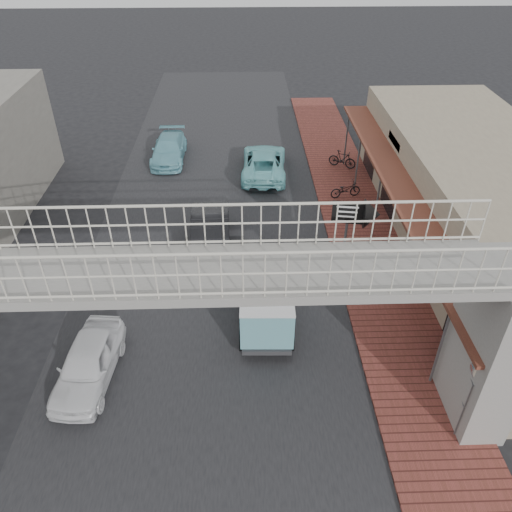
{
  "coord_description": "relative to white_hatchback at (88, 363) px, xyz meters",
  "views": [
    {
      "loc": [
        1.32,
        -12.82,
        11.98
      ],
      "look_at": [
        1.77,
        1.23,
        1.8
      ],
      "focal_mm": 35.0,
      "sensor_mm": 36.0,
      "label": 1
    }
  ],
  "objects": [
    {
      "name": "dark_sedan",
      "position": [
        3.38,
        6.74,
        0.1
      ],
      "size": [
        1.67,
        4.48,
        1.46
      ],
      "primitive_type": "imported",
      "rotation": [
        0.0,
        0.0,
        0.03
      ],
      "color": "black",
      "rests_on": "ground"
    },
    {
      "name": "sidewalk",
      "position": [
        9.88,
        5.46,
        -0.58
      ],
      "size": [
        3.0,
        40.0,
        0.1
      ],
      "primitive_type": "cube",
      "color": "brown",
      "rests_on": "ground"
    },
    {
      "name": "white_hatchback",
      "position": [
        0.0,
        0.0,
        0.0
      ],
      "size": [
        1.81,
        3.82,
        1.26
      ],
      "primitive_type": "imported",
      "rotation": [
        0.0,
        0.0,
        -0.09
      ],
      "color": "white",
      "rests_on": "ground"
    },
    {
      "name": "street_clock",
      "position": [
        10.64,
        -2.2,
        1.69
      ],
      "size": [
        0.68,
        0.6,
        2.67
      ],
      "rotation": [
        0.0,
        0.0,
        -0.18
      ],
      "color": "#59595B",
      "rests_on": "sidewalk"
    },
    {
      "name": "shophouse_row",
      "position": [
        14.35,
        6.46,
        1.38
      ],
      "size": [
        7.2,
        18.0,
        4.0
      ],
      "color": "gray",
      "rests_on": "ground"
    },
    {
      "name": "road_strip",
      "position": [
        3.38,
        2.46,
        -0.62
      ],
      "size": [
        10.0,
        60.0,
        0.01
      ],
      "primitive_type": "cube",
      "color": "black",
      "rests_on": "ground"
    },
    {
      "name": "motorcycle_far",
      "position": [
        10.11,
        14.09,
        -0.08
      ],
      "size": [
        1.53,
        1.11,
        0.91
      ],
      "primitive_type": "imported",
      "rotation": [
        0.0,
        0.0,
        1.06
      ],
      "color": "black",
      "rests_on": "sidewalk"
    },
    {
      "name": "angkot_far",
      "position": [
        0.71,
        15.54,
        -0.02
      ],
      "size": [
        1.75,
        4.23,
        1.22
      ],
      "primitive_type": "imported",
      "rotation": [
        0.0,
        0.0,
        -0.01
      ],
      "color": "#72B8C7",
      "rests_on": "ground"
    },
    {
      "name": "angkot_van",
      "position": [
        5.45,
        2.28,
        0.55
      ],
      "size": [
        1.86,
        3.85,
        1.86
      ],
      "rotation": [
        0.0,
        0.0,
        -0.03
      ],
      "color": "black",
      "rests_on": "ground"
    },
    {
      "name": "ground",
      "position": [
        3.38,
        2.46,
        -0.63
      ],
      "size": [
        120.0,
        120.0,
        0.0
      ],
      "primitive_type": "plane",
      "color": "black",
      "rests_on": "ground"
    },
    {
      "name": "footbridge",
      "position": [
        3.38,
        -1.54,
        2.55
      ],
      "size": [
        16.4,
        2.4,
        6.34
      ],
      "color": "gray",
      "rests_on": "ground"
    },
    {
      "name": "angkot_curb",
      "position": [
        5.88,
        13.61,
        0.03
      ],
      "size": [
        2.5,
        4.91,
        1.33
      ],
      "primitive_type": "imported",
      "rotation": [
        0.0,
        0.0,
        3.08
      ],
      "color": "#78CCD1",
      "rests_on": "ground"
    },
    {
      "name": "arrow_sign",
      "position": [
        9.32,
        5.06,
        1.93
      ],
      "size": [
        1.82,
        1.18,
        3.05
      ],
      "rotation": [
        0.0,
        0.0,
        -0.15
      ],
      "color": "#59595B",
      "rests_on": "sidewalk"
    },
    {
      "name": "motorcycle_near",
      "position": [
        9.7,
        10.82,
        -0.13
      ],
      "size": [
        1.59,
        0.85,
        0.79
      ],
      "primitive_type": "imported",
      "rotation": [
        0.0,
        0.0,
        1.8
      ],
      "color": "black",
      "rests_on": "sidewalk"
    }
  ]
}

